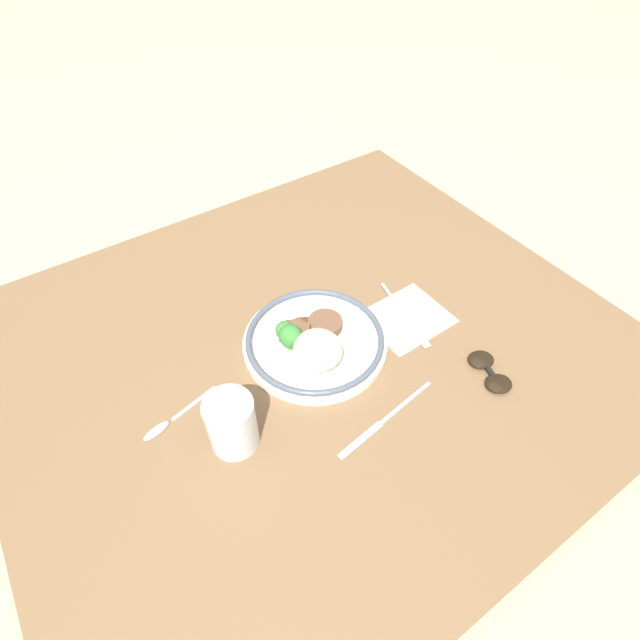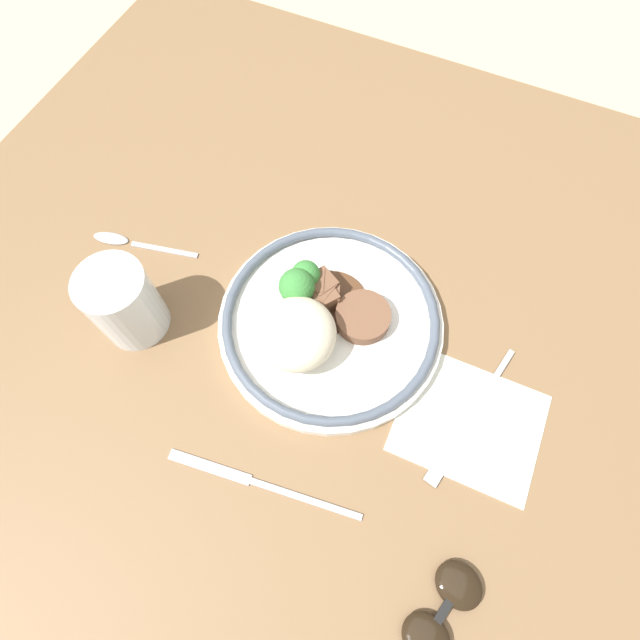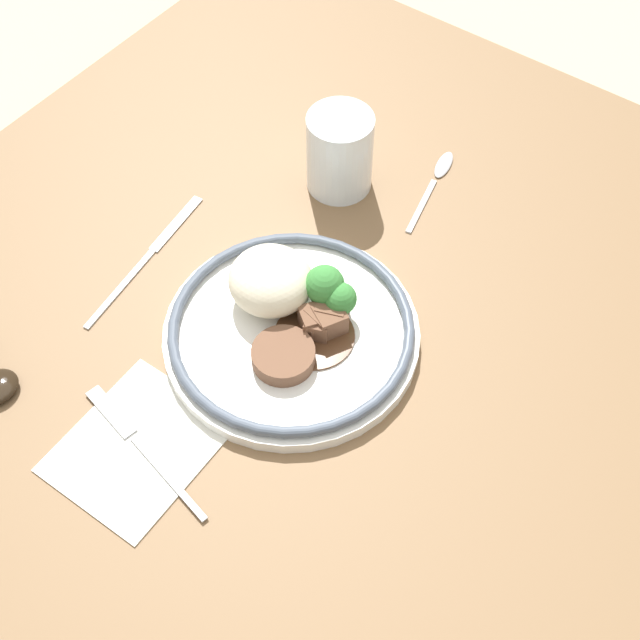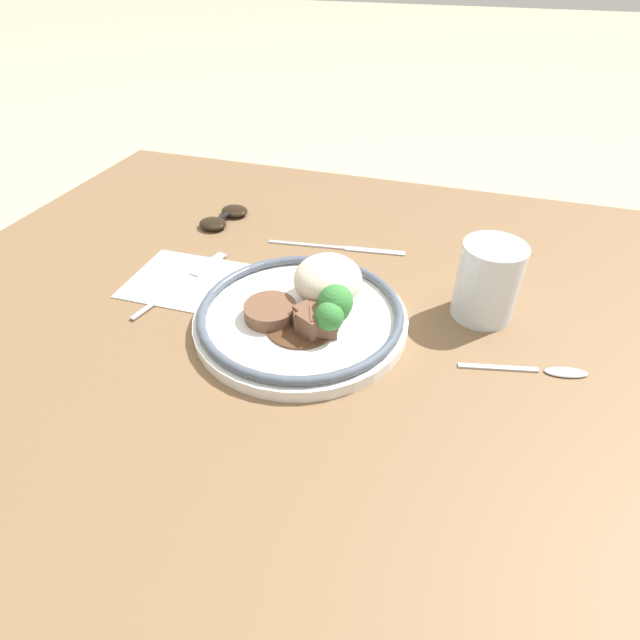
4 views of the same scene
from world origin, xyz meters
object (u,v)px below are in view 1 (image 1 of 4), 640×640
(fork, at_px, (408,320))
(juice_glass, at_px, (232,425))
(plate, at_px, (312,342))
(spoon, at_px, (166,424))
(sunglasses, at_px, (490,371))
(knife, at_px, (384,421))

(fork, bearing_deg, juice_glass, -72.14)
(plate, bearing_deg, spoon, -0.50)
(fork, distance_m, sunglasses, 0.19)
(sunglasses, bearing_deg, fork, -64.69)
(plate, relative_size, fork, 1.45)
(juice_glass, relative_size, knife, 0.47)
(knife, distance_m, spoon, 0.37)
(fork, bearing_deg, knife, -38.97)
(fork, height_order, sunglasses, sunglasses)
(juice_glass, distance_m, spoon, 0.13)
(knife, bearing_deg, sunglasses, 164.85)
(juice_glass, bearing_deg, fork, -174.07)
(plate, xyz_separation_m, knife, (-0.01, 0.20, -0.02))
(knife, relative_size, sunglasses, 2.02)
(fork, distance_m, spoon, 0.50)
(fork, xyz_separation_m, spoon, (0.50, -0.05, -0.00))
(spoon, relative_size, sunglasses, 1.34)
(spoon, xyz_separation_m, sunglasses, (-0.54, 0.24, 0.01))
(spoon, bearing_deg, sunglasses, 143.65)
(plate, distance_m, juice_glass, 0.23)
(juice_glass, bearing_deg, knife, 153.92)
(sunglasses, bearing_deg, plate, -30.01)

